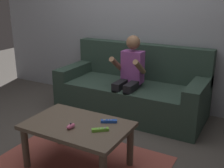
{
  "coord_description": "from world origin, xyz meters",
  "views": [
    {
      "loc": [
        1.54,
        -2.01,
        1.49
      ],
      "look_at": [
        0.2,
        0.43,
        0.58
      ],
      "focal_mm": 45.06,
      "sensor_mm": 36.0,
      "label": 1
    }
  ],
  "objects_px": {
    "coffee_table": "(78,131)",
    "game_remote_blue_near_edge": "(109,121)",
    "person_seated_on_couch": "(129,74)",
    "couch": "(132,91)",
    "nunchuk_pink": "(71,126)",
    "game_remote_lime_far_corner": "(100,130)"
  },
  "relations": [
    {
      "from": "game_remote_blue_near_edge",
      "to": "game_remote_lime_far_corner",
      "type": "distance_m",
      "value": 0.17
    },
    {
      "from": "couch",
      "to": "game_remote_blue_near_edge",
      "type": "xyz_separation_m",
      "value": [
        0.32,
        -1.18,
        0.14
      ]
    },
    {
      "from": "coffee_table",
      "to": "game_remote_blue_near_edge",
      "type": "relative_size",
      "value": 6.39
    },
    {
      "from": "person_seated_on_couch",
      "to": "nunchuk_pink",
      "type": "relative_size",
      "value": 10.57
    },
    {
      "from": "game_remote_blue_near_edge",
      "to": "coffee_table",
      "type": "bearing_deg",
      "value": -145.44
    },
    {
      "from": "person_seated_on_couch",
      "to": "game_remote_lime_far_corner",
      "type": "xyz_separation_m",
      "value": [
        0.29,
        -1.16,
        -0.14
      ]
    },
    {
      "from": "coffee_table",
      "to": "game_remote_lime_far_corner",
      "type": "height_order",
      "value": "game_remote_lime_far_corner"
    },
    {
      "from": "person_seated_on_couch",
      "to": "game_remote_blue_near_edge",
      "type": "bearing_deg",
      "value": -74.37
    },
    {
      "from": "game_remote_lime_far_corner",
      "to": "person_seated_on_couch",
      "type": "bearing_deg",
      "value": 104.16
    },
    {
      "from": "person_seated_on_couch",
      "to": "coffee_table",
      "type": "distance_m",
      "value": 1.17
    },
    {
      "from": "nunchuk_pink",
      "to": "couch",
      "type": "bearing_deg",
      "value": 93.8
    },
    {
      "from": "game_remote_blue_near_edge",
      "to": "nunchuk_pink",
      "type": "xyz_separation_m",
      "value": [
        -0.22,
        -0.25,
        0.01
      ]
    },
    {
      "from": "coffee_table",
      "to": "game_remote_blue_near_edge",
      "type": "bearing_deg",
      "value": 34.56
    },
    {
      "from": "nunchuk_pink",
      "to": "game_remote_lime_far_corner",
      "type": "bearing_deg",
      "value": 18.11
    },
    {
      "from": "couch",
      "to": "game_remote_lime_far_corner",
      "type": "relative_size",
      "value": 14.07
    },
    {
      "from": "nunchuk_pink",
      "to": "game_remote_lime_far_corner",
      "type": "xyz_separation_m",
      "value": [
        0.24,
        0.08,
        -0.01
      ]
    },
    {
      "from": "couch",
      "to": "coffee_table",
      "type": "relative_size",
      "value": 2.06
    },
    {
      "from": "person_seated_on_couch",
      "to": "couch",
      "type": "bearing_deg",
      "value": 101.95
    },
    {
      "from": "person_seated_on_couch",
      "to": "game_remote_blue_near_edge",
      "type": "relative_size",
      "value": 7.25
    },
    {
      "from": "couch",
      "to": "nunchuk_pink",
      "type": "height_order",
      "value": "couch"
    },
    {
      "from": "couch",
      "to": "coffee_table",
      "type": "height_order",
      "value": "couch"
    },
    {
      "from": "nunchuk_pink",
      "to": "game_remote_blue_near_edge",
      "type": "bearing_deg",
      "value": 48.28
    }
  ]
}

